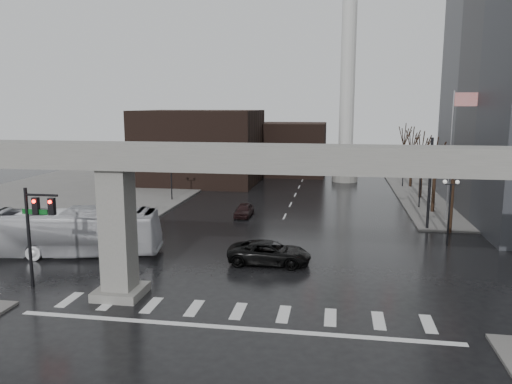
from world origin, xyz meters
TOP-DOWN VIEW (x-y plane):
  - ground at (0.00, 0.00)m, footprint 160.00×160.00m
  - sidewalk_nw at (-26.00, 36.00)m, footprint 28.00×36.00m
  - elevated_guideway at (1.26, 0.00)m, footprint 48.00×2.60m
  - building_far_left at (-14.00, 42.00)m, footprint 16.00×14.00m
  - building_far_mid at (-2.00, 52.00)m, footprint 10.00×10.00m
  - smokestack at (6.00, 46.00)m, footprint 3.60×3.60m
  - signal_mast_arm at (8.99, 18.80)m, footprint 12.12×0.43m
  - signal_left_pole at (-12.25, 0.50)m, footprint 2.30×0.30m
  - flagpole_assembly at (15.29, 22.00)m, footprint 2.06×0.12m
  - lamp_right_0 at (13.50, 14.00)m, footprint 1.22×0.32m
  - lamp_right_1 at (13.50, 28.00)m, footprint 1.22×0.32m
  - lamp_right_2 at (13.50, 42.00)m, footprint 1.22×0.32m
  - lamp_left_0 at (-13.50, 14.00)m, footprint 1.22×0.32m
  - lamp_left_1 at (-13.50, 28.00)m, footprint 1.22×0.32m
  - lamp_left_2 at (-13.50, 42.00)m, footprint 1.22×0.32m
  - tree_right_0 at (14.53, 18.02)m, footprint 1.09×1.58m
  - tree_right_1 at (14.53, 26.02)m, footprint 1.09×1.61m
  - tree_right_2 at (14.53, 34.02)m, footprint 1.10×1.63m
  - tree_right_3 at (14.53, 42.02)m, footprint 1.11×1.66m
  - tree_right_4 at (14.53, 50.02)m, footprint 1.12×1.69m
  - pickup_truck at (0.53, 7.13)m, footprint 5.64×2.60m
  - city_bus at (-13.66, 6.85)m, footprint 12.68×5.19m
  - far_car at (-3.90, 21.23)m, footprint 1.55×3.75m

SIDE VIEW (x-z plane):
  - ground at x=0.00m, z-range 0.00..0.00m
  - sidewalk_nw at x=-26.00m, z-range 0.00..0.15m
  - far_car at x=-3.90m, z-range 0.00..1.27m
  - pickup_truck at x=0.53m, z-range 0.00..1.57m
  - city_bus at x=-13.66m, z-range 0.00..3.44m
  - tree_right_0 at x=14.53m, z-range -0.97..6.54m
  - tree_right_1 at x=14.53m, z-range -0.99..6.69m
  - tree_right_2 at x=14.53m, z-range -1.01..6.84m
  - tree_right_3 at x=14.53m, z-range -1.03..6.99m
  - tree_right_4 at x=14.53m, z-range -1.05..7.14m
  - lamp_right_0 at x=13.50m, z-range 0.92..6.03m
  - lamp_right_1 at x=13.50m, z-range 0.92..6.03m
  - lamp_right_2 at x=13.50m, z-range 0.92..6.03m
  - lamp_left_0 at x=-13.50m, z-range 0.92..6.03m
  - lamp_left_1 at x=-13.50m, z-range 0.92..6.03m
  - lamp_left_2 at x=-13.50m, z-range 0.92..6.03m
  - building_far_mid at x=-2.00m, z-range 0.00..8.00m
  - signal_left_pole at x=-12.25m, z-range 1.07..7.07m
  - building_far_left at x=-14.00m, z-range 0.00..10.00m
  - signal_mast_arm at x=8.99m, z-range 1.83..9.83m
  - elevated_guideway at x=1.26m, z-range 2.53..11.23m
  - flagpole_assembly at x=15.29m, z-range 1.53..13.53m
  - smokestack at x=6.00m, z-range -1.65..28.35m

